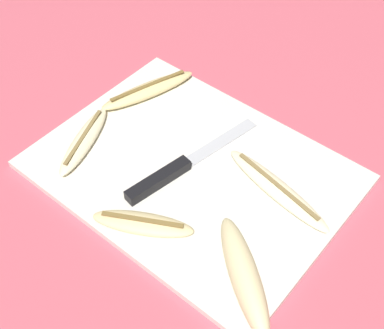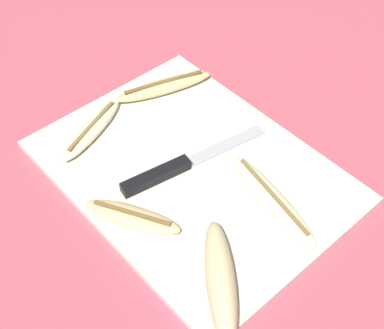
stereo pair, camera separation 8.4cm
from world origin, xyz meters
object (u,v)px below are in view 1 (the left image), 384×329
Objects in this scene: banana_spotted_left at (148,90)px; banana_bright_far at (277,189)px; knife at (171,173)px; banana_soft_right at (244,275)px; banana_pale_long at (84,141)px; banana_mellow_near at (143,224)px.

banana_bright_far is at bearing -7.75° from banana_spotted_left.
banana_bright_far is (0.15, 0.08, 0.00)m from knife.
banana_pale_long is at bearing 173.67° from banana_soft_right.
banana_mellow_near is (0.19, -0.06, 0.00)m from banana_pale_long.
banana_pale_long is at bearing 162.51° from banana_mellow_near.
banana_soft_right is (0.20, -0.08, 0.01)m from knife.
banana_mellow_near is at bearing -61.66° from knife.
knife is 1.76× the size of banana_mellow_near.
banana_spotted_left is 1.25× the size of banana_mellow_near.
banana_mellow_near reaches higher than banana_bright_far.
banana_spotted_left reaches higher than banana_pale_long.
knife is 1.63× the size of banana_pale_long.
banana_soft_right is 0.91× the size of banana_spotted_left.
banana_mellow_near is at bearing -48.71° from banana_spotted_left.
banana_pale_long and banana_mellow_near have the same top height.
knife is 0.11m from banana_mellow_near.
banana_spotted_left reaches higher than knife.
banana_pale_long is 0.78× the size of banana_bright_far.
banana_soft_right is 1.13× the size of banana_mellow_near.
banana_mellow_near is (-0.11, -0.18, 0.00)m from banana_bright_far.
banana_spotted_left is (-0.31, 0.04, 0.00)m from banana_bright_far.
knife is at bearing -152.04° from banana_bright_far.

